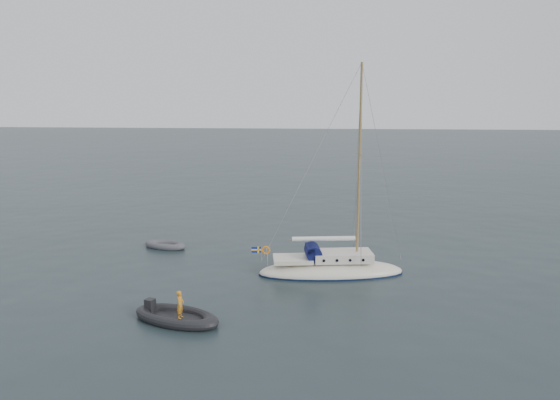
# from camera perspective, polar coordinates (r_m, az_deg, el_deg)

# --- Properties ---
(ground) EXTENTS (300.00, 300.00, 0.00)m
(ground) POSITION_cam_1_polar(r_m,az_deg,el_deg) (32.73, 1.53, -6.20)
(ground) COLOR black
(ground) RESTS_ON ground
(sailboat) EXTENTS (8.28, 2.48, 11.79)m
(sailboat) POSITION_cam_1_polar(r_m,az_deg,el_deg) (29.86, 5.39, -6.10)
(sailboat) COLOR beige
(sailboat) RESTS_ON ground
(dinghy) EXTENTS (2.90, 1.31, 0.42)m
(dinghy) POSITION_cam_1_polar(r_m,az_deg,el_deg) (35.88, -11.92, -4.63)
(dinghy) COLOR #49494E
(dinghy) RESTS_ON ground
(rib) EXTENTS (4.09, 1.86, 1.43)m
(rib) POSITION_cam_1_polar(r_m,az_deg,el_deg) (24.29, -10.81, -11.84)
(rib) COLOR black
(rib) RESTS_ON ground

